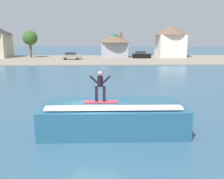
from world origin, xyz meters
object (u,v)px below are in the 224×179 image
object	(u,v)px
wave_crest	(113,117)
tree_tall_bare	(30,38)
car_near_shore	(72,56)
car_far_shore	(141,55)
house_small_cottage	(115,44)
surfer	(100,85)
surfboard	(101,102)
house_gabled_white	(170,40)
tree_short_bushy	(115,39)

from	to	relation	value
wave_crest	tree_tall_bare	distance (m)	54.42
car_near_shore	car_far_shore	distance (m)	16.76
wave_crest	house_small_cottage	bearing A→B (deg)	87.77
house_small_cottage	tree_tall_bare	distance (m)	20.90
wave_crest	surfer	xyz separation A→B (m)	(-0.72, -0.24, 1.95)
car_far_shore	house_small_cottage	bearing A→B (deg)	152.11
car_near_shore	house_small_cottage	world-z (taller)	house_small_cottage
surfboard	house_small_cottage	bearing A→B (deg)	87.01
car_far_shore	car_near_shore	bearing A→B (deg)	-169.02
car_far_shore	surfboard	bearing A→B (deg)	-100.57
house_gabled_white	tree_tall_bare	xyz separation A→B (m)	(-35.11, -1.53, 0.36)
tree_tall_bare	tree_short_bushy	distance (m)	20.97
house_small_cottage	house_gabled_white	bearing A→B (deg)	2.10
car_far_shore	house_gabled_white	xyz separation A→B (m)	(7.92, 3.89, 3.60)
surfer	tree_short_bushy	distance (m)	52.27
car_near_shore	car_far_shore	bearing A→B (deg)	10.98
house_small_cottage	tree_short_bushy	distance (m)	1.17
surfboard	car_near_shore	distance (m)	46.14
wave_crest	surfboard	world-z (taller)	surfboard
house_small_cottage	tree_tall_bare	size ratio (longest dim) A/B	1.22
surfboard	tree_tall_bare	xyz separation A→B (m)	(-18.10, 51.10, 3.13)
surfboard	surfer	xyz separation A→B (m)	(-0.02, -0.04, 0.99)
car_far_shore	tree_tall_bare	world-z (taller)	tree_tall_bare
house_small_cottage	tree_short_bushy	world-z (taller)	house_small_cottage
car_near_shore	wave_crest	bearing A→B (deg)	-79.92
wave_crest	house_gabled_white	distance (m)	55.03
wave_crest	car_far_shore	distance (m)	49.26
wave_crest	tree_short_bushy	world-z (taller)	tree_short_bushy
tree_tall_bare	car_far_shore	bearing A→B (deg)	-4.98
surfer	surfboard	bearing A→B (deg)	59.97
wave_crest	car_far_shore	xyz separation A→B (m)	(8.39, 48.54, 0.12)
surfboard	house_gabled_white	world-z (taller)	house_gabled_white
car_far_shore	tree_tall_bare	xyz separation A→B (m)	(-27.20, 2.37, 3.96)
surfer	car_far_shore	bearing A→B (deg)	79.42
wave_crest	surfer	size ratio (longest dim) A/B	4.70
surfboard	tree_tall_bare	world-z (taller)	tree_tall_bare
surfboard	surfer	world-z (taller)	surfer
surfboard	tree_short_bushy	bearing A→B (deg)	86.88
car_near_shore	tree_short_bushy	xyz separation A→B (m)	(10.20, 6.57, 3.66)
surfer	house_small_cottage	distance (m)	52.22
house_small_cottage	tree_short_bushy	size ratio (longest dim) A/B	1.39
surfer	car_far_shore	size ratio (longest dim) A/B	0.39
surfboard	car_near_shore	world-z (taller)	car_near_shore
surfboard	house_small_cottage	size ratio (longest dim) A/B	0.23
car_far_shore	house_gabled_white	size ratio (longest dim) A/B	0.47
surfer	tree_short_bushy	world-z (taller)	tree_short_bushy
surfboard	tree_tall_bare	size ratio (longest dim) A/B	0.28
car_near_shore	surfer	bearing A→B (deg)	-80.86
tree_short_bushy	house_small_cottage	bearing A→B (deg)	-174.86
surfboard	house_gabled_white	xyz separation A→B (m)	(17.01, 52.63, 2.77)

